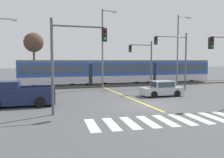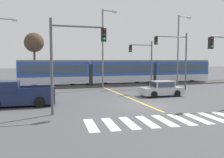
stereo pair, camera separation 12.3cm
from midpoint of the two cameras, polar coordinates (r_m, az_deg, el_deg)
The scene contains 23 objects.
ground_plane at distance 19.21m, azimuth 8.26°, elevation -6.24°, with size 200.00×200.00×0.00m, color #474749.
track_bed at distance 33.47m, azimuth -3.10°, elevation -1.47°, with size 120.00×4.00×0.18m, color #56514C.
rail_near at distance 32.76m, azimuth -2.79°, elevation -1.35°, with size 120.00×0.08×0.10m, color #939399.
rail_far at distance 34.15m, azimuth -3.40°, elevation -1.12°, with size 120.00×0.08×0.10m, color #939399.
light_rail_tram at distance 34.24m, azimuth 2.07°, elevation 1.95°, with size 28.00×2.64×3.43m.
crosswalk_stripe_0 at distance 13.32m, azimuth -5.11°, elevation -11.02°, with size 0.56×2.80×0.01m, color silver.
crosswalk_stripe_1 at distance 13.52m, azimuth -0.42°, elevation -10.77°, with size 0.56×2.80×0.01m, color silver.
crosswalk_stripe_2 at distance 13.81m, azimuth 4.10°, elevation -10.45°, with size 0.56×2.80×0.01m, color silver.
crosswalk_stripe_3 at distance 14.18m, azimuth 8.41°, elevation -10.10°, with size 0.56×2.80×0.01m, color silver.
crosswalk_stripe_4 at distance 14.62m, azimuth 12.46°, elevation -9.71°, with size 0.56×2.80×0.01m, color silver.
crosswalk_stripe_5 at distance 15.12m, azimuth 16.25°, elevation -9.30°, with size 0.56×2.80×0.01m, color silver.
crosswalk_stripe_6 at distance 15.69m, azimuth 19.77°, elevation -8.89°, with size 0.56×2.80×0.01m, color silver.
crosswalk_stripe_7 at distance 16.32m, azimuth 23.03°, elevation -8.47°, with size 0.56×2.80×0.01m, color silver.
lane_centre_line at distance 23.96m, azimuth 2.84°, elevation -4.06°, with size 0.20×16.06×0.01m, color gold.
sedan_crossing at distance 24.29m, azimuth 11.74°, elevation -2.37°, with size 4.20×1.92×1.52m.
pickup_truck at distance 19.84m, azimuth -21.98°, elevation -3.72°, with size 5.45×2.35×1.98m.
traffic_light_far_right at distance 31.30m, azimuth 7.60°, elevation 5.17°, with size 3.25×0.38×6.12m.
traffic_light_near_left at distance 15.92m, azimuth -10.03°, elevation 6.44°, with size 3.75×0.38×6.28m.
traffic_light_mid_right at distance 28.90m, azimuth 15.01°, elevation 6.14°, with size 4.25×0.38×6.79m.
street_lamp_west at distance 29.62m, azimuth -25.52°, elevation 6.42°, with size 2.26×0.28×8.40m.
street_lamp_centre at distance 29.96m, azimuth -2.15°, elevation 8.24°, with size 1.94×0.28×9.92m.
street_lamp_east at distance 35.19m, azimuth 15.65°, elevation 7.54°, with size 2.10×0.28×9.91m.
bare_tree_west at distance 37.46m, azimuth -18.43°, elevation 8.24°, with size 2.90×2.90×7.70m.
Camera 1 is at (-8.25, -16.99, 3.56)m, focal length 38.00 mm.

